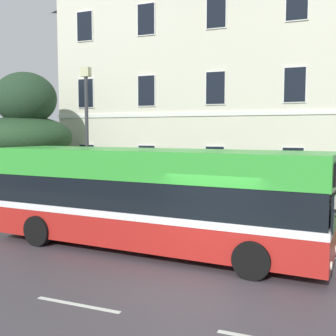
{
  "coord_description": "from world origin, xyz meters",
  "views": [
    {
      "loc": [
        2.91,
        -8.8,
        3.59
      ],
      "look_at": [
        -2.89,
        5.29,
        2.25
      ],
      "focal_mm": 44.44,
      "sensor_mm": 36.0,
      "label": 1
    }
  ],
  "objects_px": {
    "georgian_townhouse": "(238,78)",
    "litter_bin": "(318,225)",
    "single_decker_bus": "(151,197)",
    "evergreen_tree": "(25,147)",
    "street_lamp_post": "(87,132)"
  },
  "relations": [
    {
      "from": "georgian_townhouse",
      "to": "litter_bin",
      "type": "bearing_deg",
      "value": -64.69
    },
    {
      "from": "single_decker_bus",
      "to": "litter_bin",
      "type": "xyz_separation_m",
      "value": [
        4.65,
        2.4,
        -0.95
      ]
    },
    {
      "from": "georgian_townhouse",
      "to": "litter_bin",
      "type": "height_order",
      "value": "georgian_townhouse"
    },
    {
      "from": "single_decker_bus",
      "to": "evergreen_tree",
      "type": "bearing_deg",
      "value": 154.26
    },
    {
      "from": "evergreen_tree",
      "to": "street_lamp_post",
      "type": "distance_m",
      "value": 5.86
    },
    {
      "from": "evergreen_tree",
      "to": "litter_bin",
      "type": "height_order",
      "value": "evergreen_tree"
    },
    {
      "from": "georgian_townhouse",
      "to": "evergreen_tree",
      "type": "xyz_separation_m",
      "value": [
        -8.95,
        -7.83,
        -3.9
      ]
    },
    {
      "from": "single_decker_bus",
      "to": "street_lamp_post",
      "type": "xyz_separation_m",
      "value": [
        -4.09,
        2.83,
        1.98
      ]
    },
    {
      "from": "evergreen_tree",
      "to": "georgian_townhouse",
      "type": "bearing_deg",
      "value": 41.18
    },
    {
      "from": "georgian_townhouse",
      "to": "street_lamp_post",
      "type": "relative_size",
      "value": 3.14
    },
    {
      "from": "georgian_townhouse",
      "to": "evergreen_tree",
      "type": "bearing_deg",
      "value": -138.82
    },
    {
      "from": "evergreen_tree",
      "to": "litter_bin",
      "type": "distance_m",
      "value": 14.46
    },
    {
      "from": "georgian_townhouse",
      "to": "street_lamp_post",
      "type": "bearing_deg",
      "value": -109.72
    },
    {
      "from": "single_decker_bus",
      "to": "litter_bin",
      "type": "height_order",
      "value": "single_decker_bus"
    },
    {
      "from": "litter_bin",
      "to": "street_lamp_post",
      "type": "bearing_deg",
      "value": 177.16
    }
  ]
}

